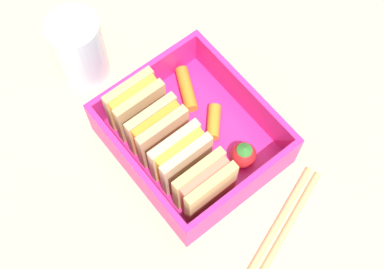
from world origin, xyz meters
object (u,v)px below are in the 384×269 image
(chopstick_pair, at_px, (268,251))
(drinking_glass, at_px, (79,48))
(carrot_stick_left, at_px, (213,121))
(sandwich_center_right, at_px, (136,105))
(sandwich_center_left, at_px, (181,158))
(sandwich_center, at_px, (158,131))
(carrot_stick_far_left, at_px, (187,89))
(sandwich_left, at_px, (205,186))
(strawberry_far_left, at_px, (243,155))

(chopstick_pair, bearing_deg, drinking_glass, 4.40)
(carrot_stick_left, distance_m, drinking_glass, 0.16)
(sandwich_center_right, bearing_deg, carrot_stick_left, -133.12)
(chopstick_pair, relative_size, drinking_glass, 2.29)
(sandwich_center_left, distance_m, sandwich_center_right, 0.07)
(sandwich_center, distance_m, chopstick_pair, 0.16)
(chopstick_pair, bearing_deg, carrot_stick_far_left, -13.71)
(sandwich_left, bearing_deg, drinking_glass, 1.89)
(sandwich_left, relative_size, drinking_glass, 0.74)
(sandwich_center_right, bearing_deg, carrot_stick_far_left, -95.90)
(sandwich_left, height_order, sandwich_center_right, same)
(sandwich_center_right, relative_size, chopstick_pair, 0.32)
(sandwich_center_right, distance_m, strawberry_far_left, 0.12)
(sandwich_center, height_order, carrot_stick_far_left, sandwich_center)
(sandwich_center, bearing_deg, drinking_glass, 2.94)
(sandwich_center, bearing_deg, strawberry_far_left, -140.75)
(sandwich_center_left, xyz_separation_m, carrot_stick_far_left, (0.07, -0.06, -0.02))
(strawberry_far_left, bearing_deg, drinking_glass, 17.38)
(sandwich_left, xyz_separation_m, sandwich_center, (0.07, 0.00, 0.00))
(strawberry_far_left, relative_size, carrot_stick_left, 0.87)
(carrot_stick_far_left, bearing_deg, chopstick_pair, 166.29)
(drinking_glass, bearing_deg, sandwich_center_right, -175.91)
(chopstick_pair, bearing_deg, sandwich_left, 10.68)
(sandwich_center_right, relative_size, drinking_glass, 0.74)
(sandwich_left, bearing_deg, carrot_stick_far_left, -30.05)
(carrot_stick_left, distance_m, carrot_stick_far_left, 0.05)
(sandwich_left, xyz_separation_m, carrot_stick_far_left, (0.10, -0.06, -0.02))
(sandwich_center_right, xyz_separation_m, carrot_stick_left, (-0.05, -0.06, -0.02))
(sandwich_center_left, distance_m, sandwich_center, 0.04)
(carrot_stick_left, distance_m, chopstick_pair, 0.14)
(carrot_stick_far_left, bearing_deg, strawberry_far_left, 177.33)
(drinking_glass, bearing_deg, sandwich_center, -177.06)
(sandwich_center, xyz_separation_m, chopstick_pair, (-0.15, -0.01, -0.04))
(sandwich_left, distance_m, carrot_stick_left, 0.08)
(sandwich_left, relative_size, carrot_stick_far_left, 1.23)
(sandwich_center_left, height_order, chopstick_pair, sandwich_center_left)
(strawberry_far_left, relative_size, carrot_stick_far_left, 0.64)
(sandwich_center_right, distance_m, carrot_stick_far_left, 0.06)
(carrot_stick_left, height_order, chopstick_pair, carrot_stick_left)
(carrot_stick_left, xyz_separation_m, drinking_glass, (0.15, 0.06, 0.02))
(sandwich_center_left, distance_m, chopstick_pair, 0.12)
(sandwich_center_left, relative_size, drinking_glass, 0.74)
(strawberry_far_left, height_order, carrot_stick_left, strawberry_far_left)
(sandwich_center, xyz_separation_m, sandwich_center_right, (0.04, 0.00, 0.00))
(carrot_stick_left, bearing_deg, drinking_glass, 23.55)
(sandwich_center, bearing_deg, carrot_stick_far_left, -63.10)
(sandwich_center_right, height_order, strawberry_far_left, sandwich_center_right)
(strawberry_far_left, bearing_deg, carrot_stick_far_left, -2.67)
(sandwich_center_left, height_order, carrot_stick_far_left, sandwich_center_left)
(sandwich_left, xyz_separation_m, chopstick_pair, (-0.08, -0.01, -0.04))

